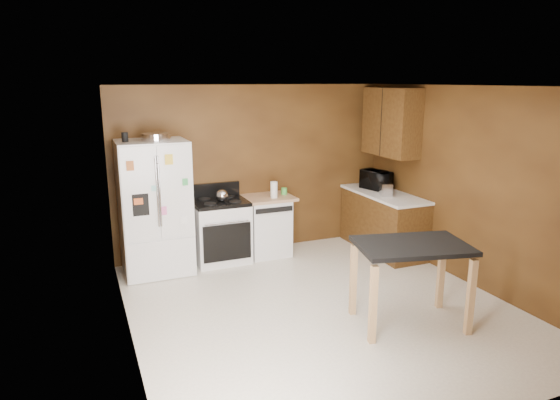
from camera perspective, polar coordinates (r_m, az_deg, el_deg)
floor at (r=5.93m, az=4.66°, el=-12.12°), size 4.50×4.50×0.00m
ceiling at (r=5.34m, az=5.18°, el=12.83°), size 4.50×4.50×0.00m
wall_back at (r=7.53m, az=-2.96°, el=3.50°), size 4.20×0.00×4.20m
wall_front at (r=3.74m, az=21.02°, el=-7.95°), size 4.20×0.00×4.20m
wall_left at (r=4.93m, az=-17.37°, el=-2.52°), size 0.00×4.50×4.50m
wall_right at (r=6.71m, az=21.07°, el=1.36°), size 0.00×4.50×4.50m
roasting_pan at (r=6.68m, az=-14.00°, el=7.02°), size 0.38×0.38×0.10m
pen_cup at (r=6.63m, az=-17.31°, el=6.88°), size 0.08×0.08×0.12m
kettle at (r=7.04m, az=-6.65°, el=0.52°), size 0.17×0.17×0.17m
paper_towel at (r=7.25m, az=-0.70°, el=1.19°), size 0.11×0.11×0.24m
green_canister at (r=7.48m, az=0.48°, el=1.02°), size 0.11×0.11×0.10m
toaster at (r=7.53m, az=11.99°, el=1.23°), size 0.25×0.30×0.19m
microwave at (r=7.92m, az=10.93°, el=2.18°), size 0.44×0.55×0.27m
refrigerator at (r=6.87m, az=-14.10°, el=-0.86°), size 0.90×0.80×1.80m
gas_range at (r=7.22m, az=-6.82°, el=-3.45°), size 0.76×0.68×1.10m
dishwasher at (r=7.46m, az=-1.54°, el=-2.87°), size 0.78×0.63×0.89m
right_cabinets at (r=7.74m, az=11.96°, el=0.92°), size 0.63×1.58×2.45m
island at (r=5.43m, az=14.81°, el=-6.31°), size 1.28×1.00×0.91m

